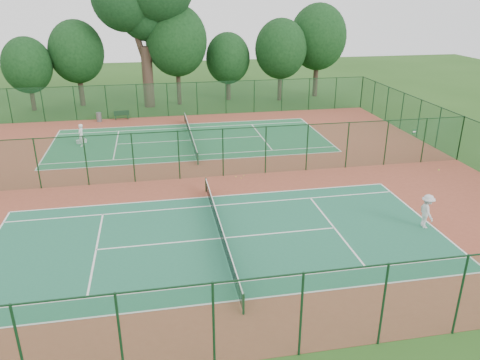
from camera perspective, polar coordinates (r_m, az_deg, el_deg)
name	(u,v)px	position (r m, az deg, el deg)	size (l,w,h in m)	color
ground	(202,177)	(33.20, -4.68, 0.33)	(120.00, 120.00, 0.00)	#264E18
red_pad	(202,177)	(33.19, -4.68, 0.34)	(40.00, 36.00, 0.01)	brown
court_near	(220,238)	(25.10, -2.40, -7.12)	(23.77, 10.97, 0.01)	#206649
court_far	(191,140)	(41.66, -6.04, 4.85)	(23.77, 10.97, 0.01)	#20683C
fence_north	(182,99)	(49.92, -7.04, 9.75)	(40.00, 0.09, 3.50)	#194B2B
fence_south	(258,320)	(16.74, 2.22, -16.70)	(40.00, 0.09, 3.50)	#1A502C
fence_east	(461,138)	(39.79, 25.30, 4.63)	(0.09, 36.00, 3.50)	#1A502E
fence_divider	(201,154)	(32.59, -4.77, 3.21)	(40.00, 0.09, 3.50)	#184A29
tennis_net_near	(220,230)	(24.84, -2.42, -6.06)	(0.10, 12.90, 0.97)	#123419
tennis_net_far	(190,134)	(41.51, -6.07, 5.55)	(0.10, 12.90, 0.97)	#153A22
player_near	(427,211)	(27.76, 21.82, -3.55)	(1.26, 0.72, 1.95)	silver
player_far	(81,135)	(41.73, -18.80, 5.20)	(0.70, 0.46, 1.92)	silver
trash_bin	(99,117)	(49.50, -16.81, 7.35)	(0.52, 0.52, 0.93)	slate
bench	(122,115)	(49.75, -14.24, 7.71)	(1.57, 0.56, 0.95)	black
kit_bag	(82,141)	(42.84, -18.76, 4.48)	(0.84, 0.31, 0.31)	silver
stray_ball_a	(236,177)	(33.10, -0.50, 0.43)	(0.07, 0.07, 0.07)	yellow
stray_ball_b	(244,175)	(33.30, 0.47, 0.55)	(0.07, 0.07, 0.07)	#ACC82E
stray_ball_c	(241,178)	(32.87, 0.14, 0.26)	(0.06, 0.06, 0.06)	gold
evergreen_row	(183,103)	(56.42, -6.91, 9.35)	(39.00, 5.00, 12.00)	black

